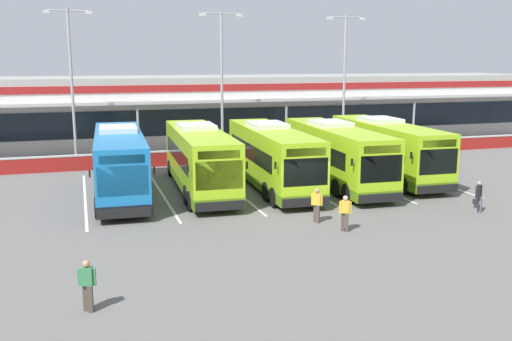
% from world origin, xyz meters
% --- Properties ---
extents(ground_plane, '(200.00, 200.00, 0.00)m').
position_xyz_m(ground_plane, '(0.00, 0.00, 0.00)').
color(ground_plane, '#605E5B').
extents(terminal_building, '(70.00, 13.00, 6.00)m').
position_xyz_m(terminal_building, '(-0.00, 26.91, 3.01)').
color(terminal_building, silver).
rests_on(terminal_building, ground).
extents(red_barrier_wall, '(60.00, 0.40, 1.10)m').
position_xyz_m(red_barrier_wall, '(0.00, 14.50, 0.56)').
color(red_barrier_wall, maroon).
rests_on(red_barrier_wall, ground).
extents(coach_bus_leftmost, '(3.32, 12.25, 3.78)m').
position_xyz_m(coach_bus_leftmost, '(-8.53, 6.22, 1.79)').
color(coach_bus_leftmost, '#1972B7').
rests_on(coach_bus_leftmost, ground).
extents(coach_bus_left_centre, '(3.32, 12.25, 3.78)m').
position_xyz_m(coach_bus_left_centre, '(-4.02, 6.18, 1.79)').
color(coach_bus_left_centre, '#9ED11E').
rests_on(coach_bus_left_centre, ground).
extents(coach_bus_centre, '(3.32, 12.25, 3.78)m').
position_xyz_m(coach_bus_centre, '(0.24, 5.65, 1.79)').
color(coach_bus_centre, '#9ED11E').
rests_on(coach_bus_centre, ground).
extents(coach_bus_right_centre, '(3.32, 12.25, 3.78)m').
position_xyz_m(coach_bus_right_centre, '(4.23, 5.32, 1.79)').
color(coach_bus_right_centre, '#9ED11E').
rests_on(coach_bus_right_centre, ground).
extents(coach_bus_rightmost, '(3.32, 12.25, 3.78)m').
position_xyz_m(coach_bus_rightmost, '(8.24, 6.24, 1.79)').
color(coach_bus_rightmost, '#9ED11E').
rests_on(coach_bus_rightmost, ground).
extents(bay_stripe_far_west, '(0.14, 13.00, 0.01)m').
position_xyz_m(bay_stripe_far_west, '(-10.50, 6.00, 0.00)').
color(bay_stripe_far_west, silver).
rests_on(bay_stripe_far_west, ground).
extents(bay_stripe_west, '(0.14, 13.00, 0.01)m').
position_xyz_m(bay_stripe_west, '(-6.30, 6.00, 0.00)').
color(bay_stripe_west, silver).
rests_on(bay_stripe_west, ground).
extents(bay_stripe_mid_west, '(0.14, 13.00, 0.01)m').
position_xyz_m(bay_stripe_mid_west, '(-2.10, 6.00, 0.00)').
color(bay_stripe_mid_west, silver).
rests_on(bay_stripe_mid_west, ground).
extents(bay_stripe_centre, '(0.14, 13.00, 0.01)m').
position_xyz_m(bay_stripe_centre, '(2.10, 6.00, 0.00)').
color(bay_stripe_centre, silver).
rests_on(bay_stripe_centre, ground).
extents(bay_stripe_mid_east, '(0.14, 13.00, 0.01)m').
position_xyz_m(bay_stripe_mid_east, '(6.30, 6.00, 0.00)').
color(bay_stripe_mid_east, silver).
rests_on(bay_stripe_mid_east, ground).
extents(bay_stripe_east, '(0.14, 13.00, 0.01)m').
position_xyz_m(bay_stripe_east, '(10.50, 6.00, 0.00)').
color(bay_stripe_east, silver).
rests_on(bay_stripe_east, ground).
extents(pedestrian_with_handbag, '(0.63, 0.48, 1.62)m').
position_xyz_m(pedestrian_with_handbag, '(8.11, -3.00, 0.86)').
color(pedestrian_with_handbag, slate).
rests_on(pedestrian_with_handbag, ground).
extents(pedestrian_in_dark_coat, '(0.54, 0.36, 1.62)m').
position_xyz_m(pedestrian_in_dark_coat, '(-10.58, -8.95, 0.87)').
color(pedestrian_in_dark_coat, '#4C4238').
rests_on(pedestrian_in_dark_coat, ground).
extents(pedestrian_child, '(0.53, 0.39, 1.62)m').
position_xyz_m(pedestrian_child, '(0.46, -3.80, 0.87)').
color(pedestrian_child, '#4C4238').
rests_on(pedestrian_child, ground).
extents(pedestrian_near_bin, '(0.48, 0.42, 1.62)m').
position_xyz_m(pedestrian_near_bin, '(-0.18, -2.14, 0.87)').
color(pedestrian_near_bin, '#4C4238').
rests_on(pedestrian_near_bin, ground).
extents(lamp_post_west, '(3.24, 0.28, 11.00)m').
position_xyz_m(lamp_post_west, '(-10.94, 16.92, 6.29)').
color(lamp_post_west, '#9E9EA3').
rests_on(lamp_post_west, ground).
extents(lamp_post_centre, '(3.24, 0.28, 11.00)m').
position_xyz_m(lamp_post_centre, '(-0.16, 16.18, 6.29)').
color(lamp_post_centre, '#9E9EA3').
rests_on(lamp_post_centre, ground).
extents(lamp_post_east, '(3.24, 0.28, 11.00)m').
position_xyz_m(lamp_post_east, '(10.27, 16.77, 6.29)').
color(lamp_post_east, '#9E9EA3').
rests_on(lamp_post_east, ground).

